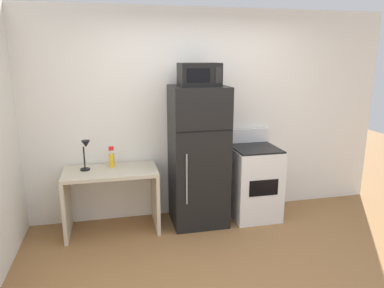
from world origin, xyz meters
TOP-DOWN VIEW (x-y plane):
  - ground_plane at (0.00, 0.00)m, footprint 12.00×12.00m
  - wall_back_white at (0.00, 1.70)m, footprint 5.00×0.10m
  - desk at (-1.14, 1.34)m, footprint 1.07×0.57m
  - desk_lamp at (-1.40, 1.39)m, footprint 0.14×0.12m
  - spray_bottle at (-1.12, 1.46)m, footprint 0.06×0.06m
  - refrigerator at (-0.09, 1.33)m, footprint 0.66×0.62m
  - microwave at (-0.09, 1.31)m, footprint 0.46×0.35m
  - oven_range at (0.64, 1.33)m, footprint 0.58×0.61m

SIDE VIEW (x-z plane):
  - ground_plane at x=0.00m, z-range 0.00..0.00m
  - oven_range at x=0.64m, z-range -0.08..1.02m
  - desk at x=-1.14m, z-range 0.14..0.89m
  - refrigerator at x=-0.09m, z-range 0.00..1.69m
  - spray_bottle at x=-1.12m, z-range 0.72..0.97m
  - desk_lamp at x=-1.40m, z-range 0.81..1.17m
  - wall_back_white at x=0.00m, z-range 0.00..2.60m
  - microwave at x=-0.09m, z-range 1.69..1.95m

